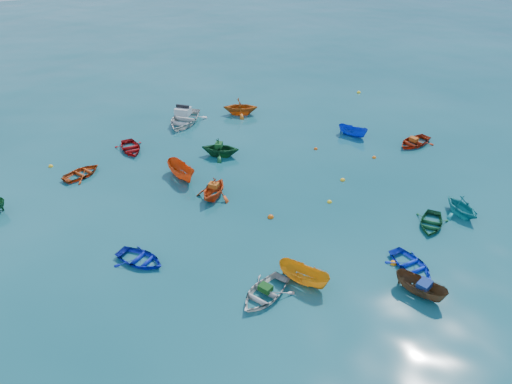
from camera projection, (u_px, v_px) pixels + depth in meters
name	position (u px, v px, depth m)	size (l,w,h in m)	color
ground	(292.00, 240.00, 28.28)	(160.00, 160.00, 0.00)	#0A464D
dinghy_blue_sw	(140.00, 262.00, 26.68)	(2.03, 2.83, 0.59)	#0D1EAC
dinghy_white_near	(264.00, 296.00, 24.45)	(2.25, 3.14, 0.65)	beige
sampan_brown_mid	(419.00, 294.00, 24.59)	(1.02, 2.71, 1.05)	brown
dinghy_blue_se	(411.00, 267.00, 26.30)	(1.99, 2.78, 0.58)	#1132DA
dinghy_orange_w	(214.00, 197.00, 32.19)	(2.34, 2.71, 1.43)	#CF4313
sampan_yellow_mid	(303.00, 282.00, 25.31)	(1.08, 2.87, 1.11)	orange
dinghy_green_e	(430.00, 225.00, 29.52)	(1.92, 2.69, 0.56)	#124E27
dinghy_cyan_se	(460.00, 214.00, 30.51)	(2.18, 2.53, 1.33)	teal
dinghy_red_nw	(82.00, 175.00, 34.58)	(1.98, 2.77, 0.58)	#BA3D0F
sampan_orange_n	(182.00, 178.00, 34.30)	(1.15, 3.06, 1.18)	#DB4F14
dinghy_green_n	(221.00, 156.00, 37.07)	(2.41, 2.79, 1.47)	#124D24
dinghy_red_ne	(414.00, 144.00, 38.68)	(2.22, 3.11, 0.64)	#A9290E
sampan_blue_far	(352.00, 136.00, 40.00)	(0.92, 2.45, 0.95)	#1034C8
dinghy_red_far	(131.00, 150.00, 37.82)	(2.09, 2.92, 0.61)	#A00D0E
dinghy_orange_far	(241.00, 114.00, 43.73)	(2.56, 2.97, 1.56)	#C35912
motorboat_white	(184.00, 123.00, 42.13)	(3.14, 4.40, 1.51)	silver
tarp_green_a	(265.00, 288.00, 24.27)	(0.63, 0.47, 0.30)	#124915
tarp_blue_a	(424.00, 285.00, 24.13)	(0.73, 0.55, 0.35)	navy
tarp_orange_a	(214.00, 185.00, 31.78)	(0.61, 0.46, 0.30)	#CA5814
tarp_green_b	(219.00, 145.00, 36.61)	(0.65, 0.49, 0.32)	#134C1B
tarp_orange_b	(414.00, 139.00, 38.38)	(0.59, 0.45, 0.29)	#B74C12
buoy_ye_a	(329.00, 202.00, 31.66)	(0.31, 0.31, 0.31)	yellow
buoy_or_b	(393.00, 264.00, 26.55)	(0.38, 0.38, 0.38)	orange
buoy_or_c	(271.00, 217.00, 30.22)	(0.39, 0.39, 0.39)	#D0560B
buoy_ye_c	(343.00, 180.00, 33.98)	(0.34, 0.34, 0.34)	yellow
buoy_or_d	(374.00, 158.00, 36.77)	(0.31, 0.31, 0.31)	orange
buoy_ye_d	(51.00, 167.00, 35.63)	(0.33, 0.33, 0.33)	yellow
buoy_or_e	(316.00, 149.00, 37.96)	(0.31, 0.31, 0.31)	#CF4B0B
buoy_ye_e	(359.00, 93.00, 48.15)	(0.39, 0.39, 0.39)	yellow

